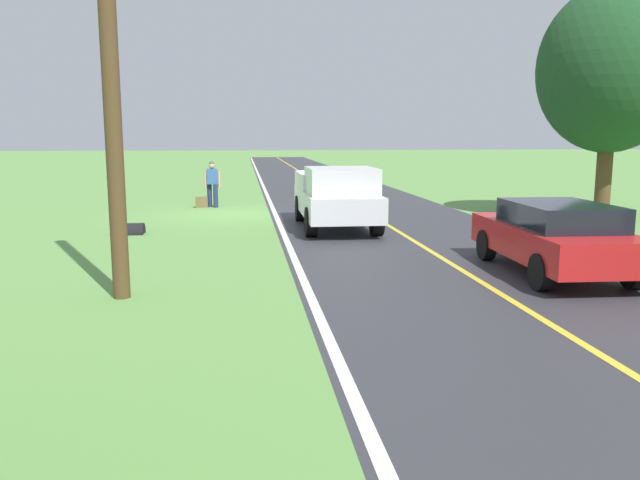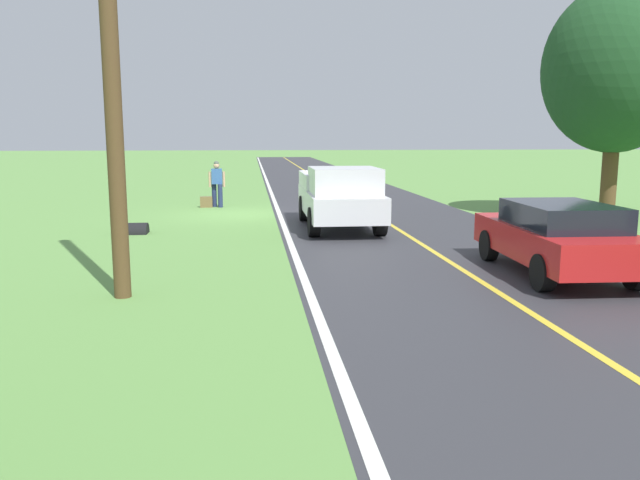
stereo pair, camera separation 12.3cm
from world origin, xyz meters
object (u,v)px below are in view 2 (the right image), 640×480
suitcase_carried (206,202)px  tree_far_side_near (617,69)px  hitchhiker_walking (217,181)px  utility_pole_roadside (109,29)px  sedan_mid_oncoming (557,236)px  pickup_truck_passing (340,196)px

suitcase_carried → tree_far_side_near: (-13.25, 4.84, 4.56)m
hitchhiker_walking → utility_pole_roadside: (0.90, 13.67, 3.36)m
tree_far_side_near → utility_pole_roadside: 16.28m
sedan_mid_oncoming → pickup_truck_passing: bearing=-63.0°
tree_far_side_near → utility_pole_roadside: utility_pole_roadside is taller
suitcase_carried → tree_far_side_near: 14.82m
suitcase_carried → utility_pole_roadside: (0.49, 13.56, 4.14)m
suitcase_carried → tree_far_side_near: bearing=65.7°
suitcase_carried → sedan_mid_oncoming: 14.75m
sedan_mid_oncoming → tree_far_side_near: bearing=-125.9°
pickup_truck_passing → tree_far_side_near: tree_far_side_near is taller
hitchhiker_walking → tree_far_side_near: bearing=158.9°
tree_far_side_near → hitchhiker_walking: bearing=-21.1°
suitcase_carried → tree_far_side_near: size_ratio=0.06×
pickup_truck_passing → sedan_mid_oncoming: pickup_truck_passing is taller
pickup_truck_passing → utility_pole_roadside: size_ratio=0.62×
tree_far_side_near → sedan_mid_oncoming: tree_far_side_near is taller
hitchhiker_walking → tree_far_side_near: tree_far_side_near is taller
hitchhiker_walking → tree_far_side_near: (-12.84, 4.95, 3.79)m
pickup_truck_passing → tree_far_side_near: 9.83m
pickup_truck_passing → utility_pole_roadside: bearing=57.6°
hitchhiker_walking → suitcase_carried: 0.88m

